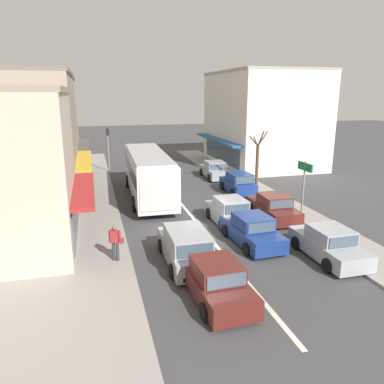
{
  "coord_description": "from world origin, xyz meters",
  "views": [
    {
      "loc": [
        -5.57,
        -18.08,
        7.24
      ],
      "look_at": [
        0.34,
        3.89,
        1.2
      ],
      "focal_mm": 35.0,
      "sensor_mm": 36.0,
      "label": 1
    }
  ],
  "objects_px": {
    "street_tree_right": "(257,162)",
    "city_bus": "(148,172)",
    "wagon_behind_bus_near": "(186,247)",
    "pedestrian_with_handbag_near": "(115,241)",
    "hatchback_behind_bus_mid": "(229,212)",
    "directional_road_sign": "(304,178)",
    "sedan_adjacent_lane_lead": "(252,231)",
    "traffic_light_downstreet": "(108,143)",
    "parked_sedan_kerb_second": "(273,208)",
    "sedan_queue_far_back": "(216,281)",
    "parked_sedan_kerb_rear": "(215,170)",
    "parked_hatchback_kerb_third": "(238,183)",
    "parked_sedan_kerb_front": "(329,244)"
  },
  "relations": [
    {
      "from": "directional_road_sign",
      "to": "parked_sedan_kerb_front",
      "type": "bearing_deg",
      "value": -106.36
    },
    {
      "from": "street_tree_right",
      "to": "parked_sedan_kerb_second",
      "type": "bearing_deg",
      "value": -106.46
    },
    {
      "from": "traffic_light_downstreet",
      "to": "parked_sedan_kerb_second",
      "type": "bearing_deg",
      "value": -61.13
    },
    {
      "from": "hatchback_behind_bus_mid",
      "to": "parked_sedan_kerb_front",
      "type": "relative_size",
      "value": 0.89
    },
    {
      "from": "wagon_behind_bus_near",
      "to": "parked_sedan_kerb_second",
      "type": "xyz_separation_m",
      "value": [
        6.47,
        4.51,
        -0.08
      ]
    },
    {
      "from": "street_tree_right",
      "to": "parked_sedan_kerb_front",
      "type": "bearing_deg",
      "value": -99.88
    },
    {
      "from": "city_bus",
      "to": "street_tree_right",
      "type": "distance_m",
      "value": 8.45
    },
    {
      "from": "hatchback_behind_bus_mid",
      "to": "sedan_queue_far_back",
      "type": "height_order",
      "value": "hatchback_behind_bus_mid"
    },
    {
      "from": "wagon_behind_bus_near",
      "to": "traffic_light_downstreet",
      "type": "xyz_separation_m",
      "value": [
        -2.22,
        20.28,
        2.11
      ]
    },
    {
      "from": "hatchback_behind_bus_mid",
      "to": "pedestrian_with_handbag_near",
      "type": "xyz_separation_m",
      "value": [
        -6.58,
        -3.6,
        0.36
      ]
    },
    {
      "from": "street_tree_right",
      "to": "pedestrian_with_handbag_near",
      "type": "distance_m",
      "value": 15.6
    },
    {
      "from": "parked_sedan_kerb_front",
      "to": "traffic_light_downstreet",
      "type": "xyz_separation_m",
      "value": [
        -8.53,
        21.46,
        2.19
      ]
    },
    {
      "from": "parked_sedan_kerb_second",
      "to": "street_tree_right",
      "type": "xyz_separation_m",
      "value": [
        2.0,
        6.78,
        1.44
      ]
    },
    {
      "from": "hatchback_behind_bus_mid",
      "to": "parked_sedan_kerb_front",
      "type": "xyz_separation_m",
      "value": [
        2.69,
        -5.52,
        -0.05
      ]
    },
    {
      "from": "sedan_queue_far_back",
      "to": "street_tree_right",
      "type": "xyz_separation_m",
      "value": [
        8.15,
        14.37,
        1.44
      ]
    },
    {
      "from": "parked_sedan_kerb_front",
      "to": "sedan_adjacent_lane_lead",
      "type": "bearing_deg",
      "value": 136.49
    },
    {
      "from": "wagon_behind_bus_near",
      "to": "sedan_adjacent_lane_lead",
      "type": "height_order",
      "value": "wagon_behind_bus_near"
    },
    {
      "from": "traffic_light_downstreet",
      "to": "hatchback_behind_bus_mid",
      "type": "bearing_deg",
      "value": -69.9
    },
    {
      "from": "wagon_behind_bus_near",
      "to": "street_tree_right",
      "type": "height_order",
      "value": "street_tree_right"
    },
    {
      "from": "city_bus",
      "to": "pedestrian_with_handbag_near",
      "type": "bearing_deg",
      "value": -106.22
    },
    {
      "from": "city_bus",
      "to": "sedan_adjacent_lane_lead",
      "type": "distance_m",
      "value": 10.46
    },
    {
      "from": "sedan_adjacent_lane_lead",
      "to": "sedan_queue_far_back",
      "type": "xyz_separation_m",
      "value": [
        -3.34,
        -4.4,
        0.0
      ]
    },
    {
      "from": "wagon_behind_bus_near",
      "to": "sedan_queue_far_back",
      "type": "height_order",
      "value": "wagon_behind_bus_near"
    },
    {
      "from": "sedan_adjacent_lane_lead",
      "to": "traffic_light_downstreet",
      "type": "relative_size",
      "value": 1.02
    },
    {
      "from": "wagon_behind_bus_near",
      "to": "directional_road_sign",
      "type": "bearing_deg",
      "value": 23.39
    },
    {
      "from": "city_bus",
      "to": "wagon_behind_bus_near",
      "type": "bearing_deg",
      "value": -90.14
    },
    {
      "from": "sedan_adjacent_lane_lead",
      "to": "street_tree_right",
      "type": "height_order",
      "value": "street_tree_right"
    },
    {
      "from": "parked_hatchback_kerb_third",
      "to": "directional_road_sign",
      "type": "xyz_separation_m",
      "value": [
        0.94,
        -7.31,
        1.97
      ]
    },
    {
      "from": "parked_sedan_kerb_second",
      "to": "directional_road_sign",
      "type": "xyz_separation_m",
      "value": [
        1.15,
        -1.21,
        2.01
      ]
    },
    {
      "from": "parked_sedan_kerb_rear",
      "to": "street_tree_right",
      "type": "distance_m",
      "value": 5.19
    },
    {
      "from": "parked_hatchback_kerb_third",
      "to": "directional_road_sign",
      "type": "bearing_deg",
      "value": -82.69
    },
    {
      "from": "sedan_adjacent_lane_lead",
      "to": "parked_sedan_kerb_second",
      "type": "height_order",
      "value": "same"
    },
    {
      "from": "street_tree_right",
      "to": "city_bus",
      "type": "bearing_deg",
      "value": -178.38
    },
    {
      "from": "city_bus",
      "to": "parked_hatchback_kerb_third",
      "type": "xyz_separation_m",
      "value": [
        6.65,
        -0.44,
        -1.17
      ]
    },
    {
      "from": "hatchback_behind_bus_mid",
      "to": "directional_road_sign",
      "type": "relative_size",
      "value": 1.03
    },
    {
      "from": "street_tree_right",
      "to": "sedan_adjacent_lane_lead",
      "type": "bearing_deg",
      "value": -115.73
    },
    {
      "from": "parked_sedan_kerb_second",
      "to": "pedestrian_with_handbag_near",
      "type": "xyz_separation_m",
      "value": [
        -9.44,
        -3.77,
        0.4
      ]
    },
    {
      "from": "sedan_adjacent_lane_lead",
      "to": "sedan_queue_far_back",
      "type": "height_order",
      "value": "same"
    },
    {
      "from": "parked_sedan_kerb_second",
      "to": "directional_road_sign",
      "type": "height_order",
      "value": "directional_road_sign"
    },
    {
      "from": "wagon_behind_bus_near",
      "to": "pedestrian_with_handbag_near",
      "type": "bearing_deg",
      "value": 166.03
    },
    {
      "from": "wagon_behind_bus_near",
      "to": "pedestrian_with_handbag_near",
      "type": "distance_m",
      "value": 3.08
    },
    {
      "from": "city_bus",
      "to": "parked_sedan_kerb_front",
      "type": "distance_m",
      "value": 13.8
    },
    {
      "from": "parked_sedan_kerb_front",
      "to": "street_tree_right",
      "type": "xyz_separation_m",
      "value": [
        2.17,
        12.47,
        1.44
      ]
    },
    {
      "from": "street_tree_right",
      "to": "pedestrian_with_handbag_near",
      "type": "bearing_deg",
      "value": -137.34
    },
    {
      "from": "wagon_behind_bus_near",
      "to": "hatchback_behind_bus_mid",
      "type": "xyz_separation_m",
      "value": [
        3.61,
        4.34,
        -0.04
      ]
    },
    {
      "from": "city_bus",
      "to": "sedan_queue_far_back",
      "type": "bearing_deg",
      "value": -88.79
    },
    {
      "from": "parked_sedan_kerb_front",
      "to": "city_bus",
      "type": "bearing_deg",
      "value": 117.16
    },
    {
      "from": "pedestrian_with_handbag_near",
      "to": "parked_sedan_kerb_rear",
      "type": "bearing_deg",
      "value": 57.72
    },
    {
      "from": "city_bus",
      "to": "traffic_light_downstreet",
      "type": "distance_m",
      "value": 9.55
    },
    {
      "from": "sedan_adjacent_lane_lead",
      "to": "parked_sedan_kerb_rear",
      "type": "distance_m",
      "value": 14.89
    }
  ]
}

